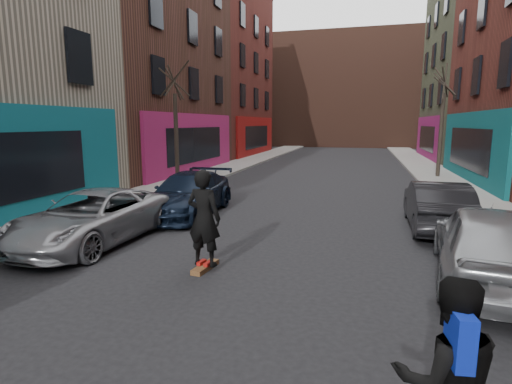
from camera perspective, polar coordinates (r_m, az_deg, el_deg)
The scene contains 13 objects.
sidewalk_left at distance 30.52m, azimuth -1.24°, elevation 4.37°, with size 2.50×84.00×0.13m, color gray.
sidewalk_right at distance 29.58m, azimuth 22.74°, elevation 3.44°, with size 2.50×84.00×0.13m, color gray.
buildings_left at distance 22.51m, azimuth -32.74°, elevation 21.95°, with size 12.00×56.00×16.50m, color #561F18.
building_far at distance 55.36m, azimuth 13.02°, elevation 13.75°, with size 40.00×10.00×14.00m, color #47281E.
tree_left_far at distance 19.15m, azimuth -11.43°, elevation 10.90°, with size 2.00×2.00×6.50m, color black, non-canonical shape.
tree_right_far at distance 23.51m, azimuth 25.09°, elevation 10.31°, with size 2.00×2.00×6.80m, color black, non-canonical shape.
parked_left_far at distance 10.70m, azimuth -22.25°, elevation -3.34°, with size 2.16×4.68×1.30m, color gray.
parked_left_end at distance 13.21m, azimuth -9.66°, elevation -0.25°, with size 1.89×4.64×1.35m, color black.
parked_right_far at distance 8.58m, azimuth 30.42°, elevation -6.37°, with size 1.79×4.45×1.52m, color #919498.
parked_right_end at distance 12.28m, azimuth 24.40°, elevation -1.73°, with size 1.44×4.13×1.36m, color black.
skateboard at distance 8.35m, azimuth -7.28°, elevation -10.59°, with size 0.22×0.80×0.10m, color brown.
skateboarder at distance 8.05m, azimuth -7.44°, elevation -3.70°, with size 0.71×0.47×1.96m, color black.
pedestrian at distance 3.88m, azimuth 25.59°, elevation -23.09°, with size 0.95×0.79×1.79m.
Camera 1 is at (2.27, 0.83, 2.95)m, focal length 28.00 mm.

